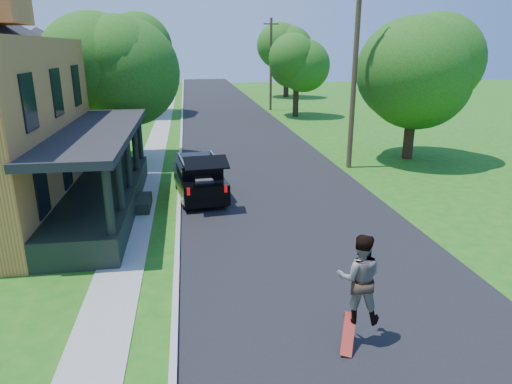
{
  "coord_description": "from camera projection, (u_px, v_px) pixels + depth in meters",
  "views": [
    {
      "loc": [
        -3.56,
        -10.83,
        5.88
      ],
      "look_at": [
        -1.49,
        3.0,
        1.43
      ],
      "focal_mm": 32.0,
      "sensor_mm": 36.0,
      "label": 1
    }
  ],
  "objects": [
    {
      "name": "ground",
      "position": [
        326.0,
        272.0,
        12.49
      ],
      "size": [
        140.0,
        140.0,
        0.0
      ],
      "primitive_type": "plane",
      "color": "#186013",
      "rests_on": "ground"
    },
    {
      "name": "black_suv",
      "position": [
        199.0,
        178.0,
        18.59
      ],
      "size": [
        2.17,
        4.63,
        2.09
      ],
      "rotation": [
        0.0,
        0.0,
        0.11
      ],
      "color": "black",
      "rests_on": "ground"
    },
    {
      "name": "skateboarder",
      "position": [
        360.0,
        278.0,
        9.19
      ],
      "size": [
        1.08,
        0.94,
        1.89
      ],
      "rotation": [
        0.0,
        0.0,
        2.86
      ],
      "color": "black",
      "rests_on": "ground"
    },
    {
      "name": "neighbor_house_mid",
      "position": [
        42.0,
        72.0,
        31.93
      ],
      "size": [
        12.78,
        12.78,
        8.3
      ],
      "color": "beige",
      "rests_on": "ground"
    },
    {
      "name": "tree_left_far",
      "position": [
        130.0,
        49.0,
        39.38
      ],
      "size": [
        7.68,
        7.45,
        8.96
      ],
      "rotation": [
        0.0,
        0.0,
        0.35
      ],
      "color": "black",
      "rests_on": "ground"
    },
    {
      "name": "utility_pole_near",
      "position": [
        355.0,
        63.0,
        21.83
      ],
      "size": [
        1.54,
        0.49,
        10.03
      ],
      "rotation": [
        0.0,
        0.0,
        0.24
      ],
      "color": "#442E20",
      "rests_on": "ground"
    },
    {
      "name": "skateboard",
      "position": [
        348.0,
        335.0,
        9.2
      ],
      "size": [
        0.5,
        0.66,
        0.68
      ],
      "rotation": [
        0.0,
        0.0,
        -0.25
      ],
      "color": "#A1190D",
      "rests_on": "ground"
    },
    {
      "name": "utility_pole_far",
      "position": [
        271.0,
        64.0,
        43.33
      ],
      "size": [
        1.45,
        0.24,
        8.48
      ],
      "rotation": [
        0.0,
        0.0,
        0.02
      ],
      "color": "#442E20",
      "rests_on": "ground"
    },
    {
      "name": "tree_right_near",
      "position": [
        415.0,
        65.0,
        23.84
      ],
      "size": [
        5.59,
        5.5,
        7.91
      ],
      "rotation": [
        0.0,
        0.0,
        -0.04
      ],
      "color": "black",
      "rests_on": "ground"
    },
    {
      "name": "front_walk",
      "position": [
        29.0,
        214.0,
        16.8
      ],
      "size": [
        6.5,
        1.2,
        0.03
      ],
      "primitive_type": "cube",
      "color": "gray",
      "rests_on": "ground"
    },
    {
      "name": "curb",
      "position": [
        181.0,
        138.0,
        30.77
      ],
      "size": [
        0.15,
        120.0,
        0.12
      ],
      "primitive_type": "cube",
      "color": "#A3A39E",
      "rests_on": "ground"
    },
    {
      "name": "tree_right_far",
      "position": [
        286.0,
        48.0,
        54.81
      ],
      "size": [
        7.45,
        7.04,
        8.79
      ],
      "rotation": [
        0.0,
        0.0,
        0.41
      ],
      "color": "black",
      "rests_on": "ground"
    },
    {
      "name": "neighbor_house_far",
      "position": [
        88.0,
        64.0,
        47.01
      ],
      "size": [
        12.78,
        12.78,
        8.3
      ],
      "color": "beige",
      "rests_on": "ground"
    },
    {
      "name": "tree_left_mid",
      "position": [
        110.0,
        61.0,
        22.81
      ],
      "size": [
        5.45,
        5.27,
        7.99
      ],
      "rotation": [
        0.0,
        0.0,
        0.06
      ],
      "color": "black",
      "rests_on": "ground"
    },
    {
      "name": "street",
      "position": [
        241.0,
        137.0,
        31.34
      ],
      "size": [
        8.0,
        120.0,
        0.02
      ],
      "primitive_type": "cube",
      "color": "black",
      "rests_on": "ground"
    },
    {
      "name": "tree_right_mid",
      "position": [
        296.0,
        61.0,
        39.14
      ],
      "size": [
        5.57,
        5.31,
        7.38
      ],
      "rotation": [
        0.0,
        0.0,
        0.16
      ],
      "color": "black",
      "rests_on": "ground"
    },
    {
      "name": "sidewalk",
      "position": [
        158.0,
        139.0,
        30.55
      ],
      "size": [
        1.3,
        120.0,
        0.03
      ],
      "primitive_type": "cube",
      "color": "gray",
      "rests_on": "ground"
    }
  ]
}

